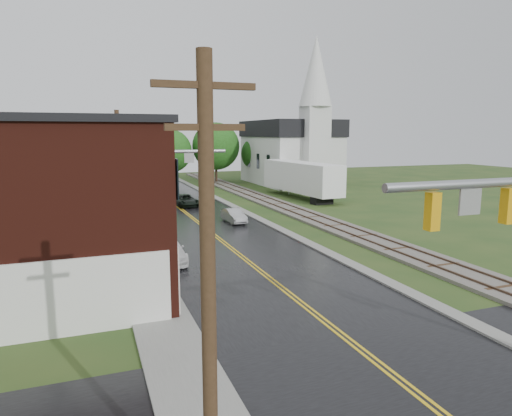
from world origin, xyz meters
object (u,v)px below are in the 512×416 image
utility_pole_a (208,293)px  semi_trailer (301,177)px  utility_pole_b (120,179)px  traffic_signal_far (161,168)px  church (293,145)px  suv_dark (186,201)px  tree_left_e (84,159)px  sedan_silver (234,216)px  utility_pole_c (105,160)px  tree_left_c (28,166)px  pickup_white (167,250)px

utility_pole_a → semi_trailer: (21.68, 40.34, -2.25)m
utility_pole_b → traffic_signal_far: bearing=56.3°
church → suv_dark: bearing=-142.3°
tree_left_e → sedan_silver: (11.72, -17.05, -4.23)m
utility_pole_c → tree_left_c: size_ratio=1.18×
traffic_signal_far → tree_left_c: (-10.38, 12.90, -0.46)m
church → traffic_signal_far: size_ratio=2.72×
tree_left_c → tree_left_e: size_ratio=0.94×
utility_pole_b → sedan_silver: 12.55m
utility_pole_a → pickup_white: 19.49m
sedan_silver → utility_pole_a: bearing=-111.3°
sedan_silver → pickup_white: pickup_white is taller
utility_pole_c → utility_pole_b: bearing=-90.0°
traffic_signal_far → utility_pole_a: (-3.33, -27.00, -0.25)m
traffic_signal_far → church: bearing=48.7°
traffic_signal_far → semi_trailer: (18.34, 13.34, -2.50)m
semi_trailer → sedan_silver: bearing=-136.2°
utility_pole_c → tree_left_c: 8.16m
suv_dark → tree_left_e: bearing=140.2°
sedan_silver → pickup_white: (-7.38, -9.92, 0.10)m
utility_pole_a → sedan_silver: 30.71m
tree_left_e → utility_pole_a: bearing=-87.4°
church → tree_left_e: bearing=-164.8°
utility_pole_a → utility_pole_c: bearing=90.0°
utility_pole_c → suv_dark: 10.04m
pickup_white → semi_trailer: size_ratio=0.34×
tree_left_c → suv_dark: size_ratio=1.74×
utility_pole_b → utility_pole_c: 22.00m
utility_pole_b → tree_left_c: size_ratio=1.18×
utility_pole_c → tree_left_c: bearing=-149.8°
utility_pole_a → traffic_signal_far: bearing=83.0°
traffic_signal_far → pickup_white: (-1.04, -8.07, -4.29)m
utility_pole_b → semi_trailer: 28.48m
tree_left_e → traffic_signal_far: bearing=-74.1°
tree_left_e → semi_trailer: 24.48m
tree_left_c → semi_trailer: (28.72, 0.44, -2.04)m
utility_pole_a → pickup_white: utility_pole_a is taller
utility_pole_b → utility_pole_c: bearing=90.0°
church → tree_left_e: (-28.85, -7.84, -1.02)m
church → tree_left_e: 29.91m
utility_pole_b → utility_pole_c: size_ratio=1.00×
utility_pole_b → suv_dark: bearing=65.8°
utility_pole_a → tree_left_e: bearing=92.6°
church → tree_left_c: (-33.85, -13.84, -1.32)m
pickup_white → suv_dark: bearing=75.7°
utility_pole_a → tree_left_c: utility_pole_a is taller
sedan_silver → tree_left_e: bearing=121.7°
church → sedan_silver: 30.66m
church → sedan_silver: bearing=-124.5°
utility_pole_a → utility_pole_c: same height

